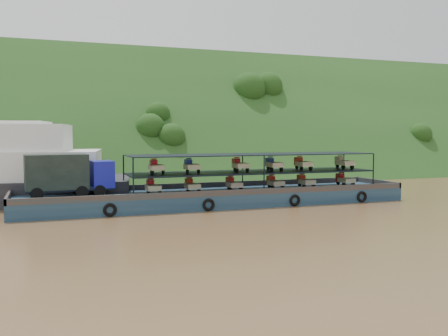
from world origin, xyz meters
name	(u,v)px	position (x,y,z in m)	size (l,w,h in m)	color
ground	(256,205)	(0.00, 0.00, 0.00)	(160.00, 160.00, 0.00)	brown
hillside	(164,174)	(0.00, 36.00, 0.00)	(140.00, 28.00, 28.00)	#1B3714
cargo_barge	(204,192)	(-4.37, 1.71, 1.18)	(35.00, 7.18, 4.73)	#132B44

